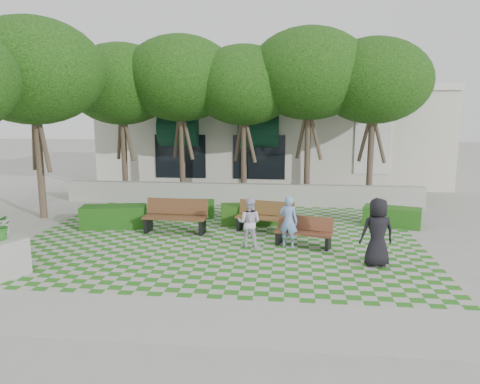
# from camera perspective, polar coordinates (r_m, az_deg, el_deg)

# --- Properties ---
(ground) EXTENTS (90.00, 90.00, 0.00)m
(ground) POSITION_cam_1_polar(r_m,az_deg,el_deg) (13.80, -2.76, -6.80)
(ground) COLOR gray
(ground) RESTS_ON ground
(lawn) EXTENTS (12.00, 12.00, 0.00)m
(lawn) POSITION_cam_1_polar(r_m,az_deg,el_deg) (14.75, -2.15, -5.65)
(lawn) COLOR #2B721E
(lawn) RESTS_ON ground
(sidewalk_south) EXTENTS (16.00, 2.00, 0.01)m
(sidewalk_south) POSITION_cam_1_polar(r_m,az_deg,el_deg) (9.49, -7.36, -15.05)
(sidewalk_south) COLOR #9E9B93
(sidewalk_south) RESTS_ON ground
(sidewalk_west) EXTENTS (2.00, 12.00, 0.01)m
(sidewalk_west) POSITION_cam_1_polar(r_m,az_deg,el_deg) (17.31, -26.53, -4.35)
(sidewalk_west) COLOR #9E9B93
(sidewalk_west) RESTS_ON ground
(retaining_wall) EXTENTS (15.00, 0.36, 0.90)m
(retaining_wall) POSITION_cam_1_polar(r_m,az_deg,el_deg) (19.67, 0.05, -0.26)
(retaining_wall) COLOR #9E9B93
(retaining_wall) RESTS_ON ground
(bench_east) EXTENTS (1.76, 0.99, 0.88)m
(bench_east) POSITION_cam_1_polar(r_m,az_deg,el_deg) (13.97, 7.78, -4.86)
(bench_east) COLOR brown
(bench_east) RESTS_ON ground
(bench_mid) EXTENTS (1.97, 1.02, 0.99)m
(bench_mid) POSITION_cam_1_polar(r_m,az_deg,el_deg) (15.49, 3.07, -3.07)
(bench_mid) COLOR brown
(bench_mid) RESTS_ON ground
(bench_west) EXTENTS (2.10, 0.80, 1.09)m
(bench_west) POSITION_cam_1_polar(r_m,az_deg,el_deg) (15.47, -7.85, -3.00)
(bench_west) COLOR #53321C
(bench_west) RESTS_ON ground
(hedge_east) EXTENTS (2.03, 1.29, 0.66)m
(hedge_east) POSITION_cam_1_polar(r_m,az_deg,el_deg) (17.00, 18.05, -2.87)
(hedge_east) COLOR #1E5216
(hedge_east) RESTS_ON ground
(hedge_midright) EXTENTS (2.10, 1.12, 0.70)m
(hedge_midright) POSITION_cam_1_polar(r_m,az_deg,el_deg) (16.43, 1.18, -2.74)
(hedge_midright) COLOR #1D4612
(hedge_midright) RESTS_ON ground
(hedge_midleft) EXTENTS (1.84, 0.77, 0.64)m
(hedge_midleft) POSITION_cam_1_polar(r_m,az_deg,el_deg) (17.56, -6.25, -2.05)
(hedge_midleft) COLOR #194C14
(hedge_midleft) RESTS_ON ground
(hedge_west) EXTENTS (2.26, 1.26, 0.75)m
(hedge_west) POSITION_cam_1_polar(r_m,az_deg,el_deg) (16.55, -15.14, -2.92)
(hedge_west) COLOR #194612
(hedge_west) RESTS_ON ground
(planter_front) EXTENTS (1.18, 1.18, 1.61)m
(planter_front) POSITION_cam_1_polar(r_m,az_deg,el_deg) (12.79, -27.02, -6.28)
(planter_front) COLOR #9E9B93
(planter_front) RESTS_ON ground
(person_blue) EXTENTS (0.64, 0.52, 1.53)m
(person_blue) POSITION_cam_1_polar(r_m,az_deg,el_deg) (13.76, 5.93, -3.59)
(person_blue) COLOR #7498D4
(person_blue) RESTS_ON ground
(person_dark) EXTENTS (0.97, 0.73, 1.79)m
(person_dark) POSITION_cam_1_polar(r_m,az_deg,el_deg) (12.54, 16.39, -4.73)
(person_dark) COLOR black
(person_dark) RESTS_ON ground
(person_white) EXTENTS (0.80, 0.67, 1.47)m
(person_white) POSITION_cam_1_polar(r_m,az_deg,el_deg) (13.69, 1.13, -3.74)
(person_white) COLOR silver
(person_white) RESTS_ON ground
(tree_row) EXTENTS (17.70, 13.40, 7.41)m
(tree_row) POSITION_cam_1_polar(r_m,az_deg,el_deg) (19.42, -5.66, 13.57)
(tree_row) COLOR #47382B
(tree_row) RESTS_ON ground
(building) EXTENTS (18.00, 8.92, 5.15)m
(building) POSITION_cam_1_polar(r_m,az_deg,el_deg) (27.17, 3.84, 7.03)
(building) COLOR beige
(building) RESTS_ON ground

